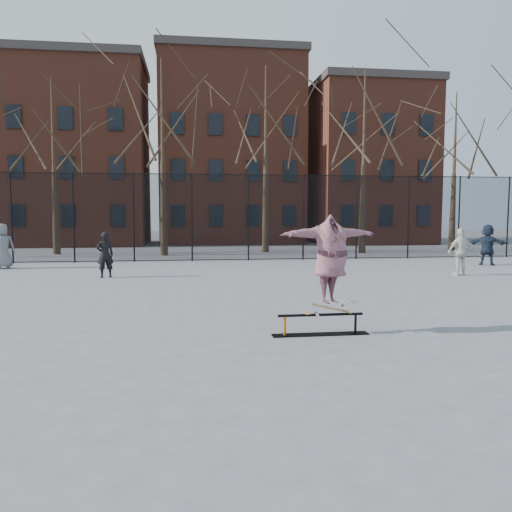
{
  "coord_description": "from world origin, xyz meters",
  "views": [
    {
      "loc": [
        -1.49,
        -9.97,
        2.25
      ],
      "look_at": [
        0.03,
        1.5,
        1.23
      ],
      "focal_mm": 35.0,
      "sensor_mm": 36.0,
      "label": 1
    }
  ],
  "objects": [
    {
      "name": "rowhouses",
      "position": [
        0.72,
        26.0,
        6.06
      ],
      "size": [
        29.0,
        7.0,
        13.0
      ],
      "color": "brown",
      "rests_on": "ground"
    },
    {
      "name": "bystander_navy",
      "position": [
        11.0,
        9.62,
        0.87
      ],
      "size": [
        1.62,
        1.33,
        1.74
      ],
      "primitive_type": "imported",
      "rotation": [
        0.0,
        0.0,
        2.54
      ],
      "color": "#1C2738",
      "rests_on": "ground"
    },
    {
      "name": "skater",
      "position": [
        1.04,
        -1.21,
        1.3
      ],
      "size": [
        2.06,
        1.08,
        1.62
      ],
      "primitive_type": "imported",
      "rotation": [
        0.0,
        0.0,
        0.28
      ],
      "color": "#63378A",
      "rests_on": "skateboard"
    },
    {
      "name": "bystander_grey",
      "position": [
        -8.88,
        10.93,
        0.9
      ],
      "size": [
        1.02,
        0.84,
        1.8
      ],
      "primitive_type": "imported",
      "rotation": [
        0.0,
        0.0,
        3.49
      ],
      "color": "slate",
      "rests_on": "ground"
    },
    {
      "name": "tree_row",
      "position": [
        -0.25,
        17.15,
        7.36
      ],
      "size": [
        33.66,
        7.46,
        10.67
      ],
      "color": "black",
      "rests_on": "ground"
    },
    {
      "name": "skate_rail",
      "position": [
        0.87,
        -1.21,
        0.15
      ],
      "size": [
        1.8,
        0.27,
        0.4
      ],
      "color": "black",
      "rests_on": "ground"
    },
    {
      "name": "ground",
      "position": [
        0.0,
        0.0,
        0.0
      ],
      "size": [
        100.0,
        100.0,
        0.0
      ],
      "primitive_type": "plane",
      "color": "slate"
    },
    {
      "name": "bystander_black",
      "position": [
        -4.39,
        7.61,
        0.79
      ],
      "size": [
        0.67,
        0.55,
        1.58
      ],
      "primitive_type": "imported",
      "rotation": [
        0.0,
        0.0,
        3.49
      ],
      "color": "black",
      "rests_on": "ground"
    },
    {
      "name": "fence",
      "position": [
        -0.01,
        13.0,
        2.05
      ],
      "size": [
        34.03,
        0.07,
        4.0
      ],
      "color": "black",
      "rests_on": "ground"
    },
    {
      "name": "bystander_white",
      "position": [
        8.05,
        6.57,
        0.84
      ],
      "size": [
        1.01,
        0.48,
        1.67
      ],
      "primitive_type": "imported",
      "rotation": [
        0.0,
        0.0,
        3.21
      ],
      "color": "silver",
      "rests_on": "ground"
    },
    {
      "name": "skateboard",
      "position": [
        1.04,
        -1.21,
        0.44
      ],
      "size": [
        0.83,
        0.2,
        0.1
      ],
      "primitive_type": null,
      "color": "olive",
      "rests_on": "skate_rail"
    }
  ]
}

